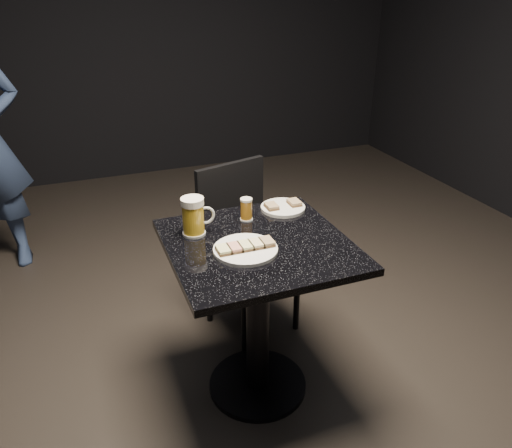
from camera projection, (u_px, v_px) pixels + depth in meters
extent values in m
plane|color=black|center=(258.00, 386.00, 2.29)|extent=(6.00, 6.00, 0.00)
plane|color=black|center=(127.00, 2.00, 4.13)|extent=(5.00, 0.00, 5.00)
cylinder|color=white|center=(245.00, 250.00, 1.89)|extent=(0.25, 0.25, 0.01)
cylinder|color=silver|center=(283.00, 208.00, 2.23)|extent=(0.20, 0.20, 0.01)
cylinder|color=black|center=(258.00, 384.00, 2.28)|extent=(0.44, 0.44, 0.03)
cylinder|color=black|center=(258.00, 320.00, 2.12)|extent=(0.10, 0.10, 0.69)
cube|color=black|center=(258.00, 245.00, 1.96)|extent=(0.70, 0.70, 0.03)
cylinder|color=silver|center=(194.00, 233.00, 2.02)|extent=(0.09, 0.09, 0.01)
cylinder|color=gold|center=(193.00, 219.00, 1.99)|extent=(0.09, 0.09, 0.12)
cylinder|color=white|center=(192.00, 202.00, 1.95)|extent=(0.09, 0.09, 0.03)
torus|color=silver|center=(206.00, 215.00, 2.00)|extent=(0.08, 0.01, 0.08)
cylinder|color=silver|center=(246.00, 219.00, 2.14)|extent=(0.06, 0.06, 0.01)
cylinder|color=orange|center=(246.00, 210.00, 2.12)|extent=(0.05, 0.05, 0.08)
cylinder|color=silver|center=(246.00, 200.00, 2.10)|extent=(0.05, 0.05, 0.01)
cube|color=black|center=(252.00, 251.00, 2.50)|extent=(0.48, 0.48, 0.04)
cylinder|color=black|center=(244.00, 318.00, 2.40)|extent=(0.03, 0.03, 0.43)
cylinder|color=black|center=(297.00, 294.00, 2.57)|extent=(0.03, 0.03, 0.43)
cylinder|color=black|center=(208.00, 287.00, 2.63)|extent=(0.03, 0.03, 0.43)
cylinder|color=black|center=(259.00, 267.00, 2.81)|extent=(0.03, 0.03, 0.43)
cube|color=black|center=(231.00, 200.00, 2.53)|extent=(0.38, 0.13, 0.39)
cube|color=#4C3521|center=(224.00, 251.00, 1.86)|extent=(0.05, 0.07, 0.01)
cube|color=#D1D184|center=(224.00, 249.00, 1.85)|extent=(0.05, 0.07, 0.01)
cube|color=#4C3521|center=(235.00, 249.00, 1.87)|extent=(0.05, 0.07, 0.01)
cube|color=tan|center=(235.00, 247.00, 1.86)|extent=(0.05, 0.07, 0.01)
cube|color=#4C3521|center=(245.00, 247.00, 1.88)|extent=(0.05, 0.07, 0.01)
cube|color=#D1D184|center=(245.00, 245.00, 1.88)|extent=(0.05, 0.07, 0.01)
cube|color=#4C3521|center=(256.00, 245.00, 1.90)|extent=(0.05, 0.07, 0.01)
cube|color=beige|center=(256.00, 243.00, 1.89)|extent=(0.05, 0.07, 0.01)
cube|color=#4C3521|center=(267.00, 243.00, 1.91)|extent=(0.05, 0.07, 0.01)
cube|color=#8C7251|center=(267.00, 241.00, 1.91)|extent=(0.05, 0.07, 0.01)
cube|color=#4C3521|center=(271.00, 207.00, 2.21)|extent=(0.05, 0.07, 0.01)
cube|color=#8C7251|center=(272.00, 205.00, 2.21)|extent=(0.05, 0.07, 0.01)
cube|color=#4C3521|center=(294.00, 203.00, 2.25)|extent=(0.05, 0.07, 0.01)
cube|color=#8C7251|center=(294.00, 201.00, 2.24)|extent=(0.05, 0.07, 0.01)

